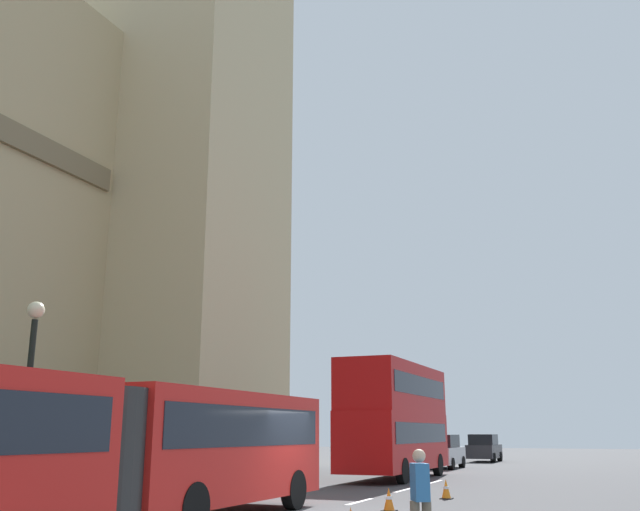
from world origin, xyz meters
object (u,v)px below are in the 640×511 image
at_px(double_decker_bus, 395,415).
at_px(street_lamp, 28,388).
at_px(articulated_bus, 82,444).
at_px(pedestrian_near_cones, 420,498).
at_px(traffic_cone_east, 446,489).
at_px(sedan_lead, 442,452).
at_px(traffic_cone_middle, 389,500).
at_px(sedan_trailing, 484,448).

relative_size(double_decker_bus, street_lamp, 1.76).
bearing_deg(articulated_bus, pedestrian_near_cones, -78.29).
relative_size(street_lamp, pedestrian_near_cones, 3.12).
relative_size(articulated_bus, traffic_cone_east, 28.91).
relative_size(double_decker_bus, sedan_lead, 2.11).
bearing_deg(double_decker_bus, articulated_bus, -179.99).
distance_m(street_lamp, pedestrian_near_cones, 10.93).
height_order(traffic_cone_east, pedestrian_near_cones, pedestrian_near_cones).
distance_m(sedan_lead, street_lamp, 27.32).
bearing_deg(traffic_cone_middle, street_lamp, 119.27).
bearing_deg(street_lamp, pedestrian_near_cones, -99.66).
xyz_separation_m(double_decker_bus, sedan_lead, (9.86, 0.27, -1.79)).
bearing_deg(sedan_lead, traffic_cone_middle, -170.34).
relative_size(double_decker_bus, sedan_trailing, 2.11).
relative_size(articulated_bus, street_lamp, 3.18).
relative_size(traffic_cone_middle, street_lamp, 0.11).
distance_m(sedan_trailing, traffic_cone_east, 29.14).
distance_m(traffic_cone_middle, traffic_cone_east, 4.02).
bearing_deg(articulated_bus, traffic_cone_middle, -25.07).
xyz_separation_m(double_decker_bus, traffic_cone_middle, (-12.53, -3.54, -2.43)).
xyz_separation_m(double_decker_bus, sedan_trailing, (20.32, -0.28, -1.79)).
height_order(double_decker_bus, sedan_trailing, double_decker_bus).
bearing_deg(sedan_lead, pedestrian_near_cones, -167.55).
relative_size(sedan_trailing, traffic_cone_east, 7.59).
distance_m(sedan_lead, pedestrian_near_cones, 29.40).
bearing_deg(street_lamp, sedan_trailing, -7.29).
height_order(double_decker_bus, street_lamp, street_lamp).
height_order(sedan_lead, street_lamp, street_lamp).
bearing_deg(traffic_cone_middle, articulated_bus, 154.93).
distance_m(sedan_trailing, traffic_cone_middle, 33.02).
distance_m(sedan_lead, traffic_cone_middle, 22.73).
xyz_separation_m(double_decker_bus, pedestrian_near_cones, (-18.84, -6.06, -1.80)).
bearing_deg(sedan_trailing, street_lamp, 172.71).
relative_size(articulated_bus, sedan_lead, 3.81).
bearing_deg(sedan_trailing, pedestrian_near_cones, -171.59).
bearing_deg(traffic_cone_middle, sedan_lead, 9.66).
bearing_deg(street_lamp, sedan_lead, -8.94).
distance_m(articulated_bus, street_lamp, 5.60).
bearing_deg(traffic_cone_east, street_lamp, 134.50).
bearing_deg(pedestrian_near_cones, double_decker_bus, 17.84).
relative_size(traffic_cone_east, pedestrian_near_cones, 0.34).
xyz_separation_m(sedan_trailing, traffic_cone_east, (-28.88, -3.85, -0.63)).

